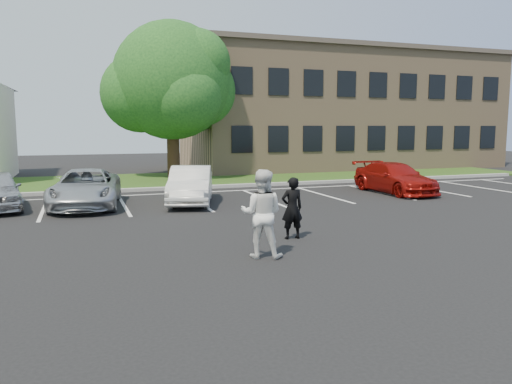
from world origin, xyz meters
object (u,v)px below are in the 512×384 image
Objects in this scene: man_white_shirt at (262,214)px; man_black_suit at (292,208)px; tree at (173,84)px; car_white_sedan at (191,185)px; office_building at (339,110)px; car_silver_minivan at (86,188)px; car_red_compact at (395,178)px.

man_black_suit is at bearing -105.02° from man_white_shirt.
tree reaches higher than car_white_sedan.
car_silver_minivan is at bearing -142.46° from office_building.
tree is at bearing 68.88° from car_silver_minivan.
car_silver_minivan is 3.84m from car_white_sedan.
office_building is at bearing 44.42° from car_silver_minivan.
car_silver_minivan is 1.15× the size of car_white_sedan.
car_white_sedan is (-1.18, -9.83, -4.63)m from tree.
car_silver_minivan is (-5.00, -9.40, -4.66)m from tree.
car_white_sedan is (3.82, -0.43, 0.02)m from car_silver_minivan.
man_black_suit reaches higher than car_white_sedan.
car_white_sedan is (0.18, 8.40, -0.28)m from man_white_shirt.
man_black_suit is 10.58m from car_red_compact.
office_building is 25.21m from man_black_suit.
man_black_suit is 0.38× the size of car_white_sedan.
man_black_suit is at bearing -121.61° from office_building.
car_white_sedan is (-1.22, 6.91, -0.10)m from man_black_suit.
office_building is at bearing -94.27° from man_white_shirt.
man_white_shirt is at bearing -75.36° from car_white_sedan.
man_white_shirt is at bearing -94.27° from tree.
man_white_shirt reaches higher than car_silver_minivan.
office_building is 5.16× the size of car_white_sedan.
office_building is at bearing -121.18° from man_black_suit.
tree reaches higher than car_red_compact.
office_building reaches higher than car_white_sedan.
tree is 1.77× the size of car_silver_minivan.
man_white_shirt is (-14.50, -22.77, -3.16)m from office_building.
car_red_compact is (9.42, 8.39, -0.33)m from man_white_shirt.
car_white_sedan is at bearing -63.02° from man_white_shirt.
man_white_shirt is 0.40× the size of car_silver_minivan.
office_building is 15.64m from car_red_compact.
car_white_sedan reaches higher than car_silver_minivan.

